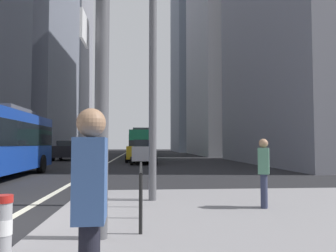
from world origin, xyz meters
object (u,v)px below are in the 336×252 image
(street_lamp_post, at_px, (153,5))
(car_oncoming_far, at_px, (67,150))
(car_receding_near, at_px, (144,152))
(car_oncoming_mid, at_px, (70,149))
(car_receding_far, at_px, (138,151))
(city_bus_red_receding, at_px, (141,142))
(pedestrian_waiting, at_px, (264,170))
(city_bus_red_distant, at_px, (144,143))
(bollard_left, at_px, (3,233))
(pedestrian_walking, at_px, (90,206))

(street_lamp_post, bearing_deg, car_oncoming_far, 106.70)
(car_oncoming_far, relative_size, street_lamp_post, 0.53)
(car_receding_near, bearing_deg, car_oncoming_far, 136.52)
(car_oncoming_mid, bearing_deg, car_receding_far, -55.40)
(city_bus_red_receding, height_order, pedestrian_waiting, city_bus_red_receding)
(street_lamp_post, bearing_deg, city_bus_red_receding, 90.65)
(city_bus_red_distant, relative_size, car_receding_far, 2.63)
(pedestrian_waiting, bearing_deg, car_oncoming_far, 110.77)
(car_oncoming_mid, height_order, bollard_left, car_oncoming_mid)
(car_oncoming_far, bearing_deg, street_lamp_post, -73.30)
(city_bus_red_receding, bearing_deg, bollard_left, -92.20)
(city_bus_red_receding, bearing_deg, pedestrian_waiting, -85.02)
(city_bus_red_receding, xyz_separation_m, pedestrian_waiting, (2.86, -32.87, -0.83))
(city_bus_red_receding, distance_m, street_lamp_post, 31.82)
(car_oncoming_mid, relative_size, pedestrian_walking, 2.48)
(car_oncoming_mid, relative_size, pedestrian_waiting, 2.73)
(car_oncoming_mid, height_order, car_oncoming_far, same)
(car_receding_near, distance_m, pedestrian_walking, 24.56)
(car_receding_far, distance_m, car_oncoming_far, 8.14)
(street_lamp_post, bearing_deg, bollard_left, -109.40)
(car_oncoming_mid, bearing_deg, street_lamp_post, -75.05)
(car_oncoming_far, height_order, street_lamp_post, street_lamp_post)
(city_bus_red_distant, height_order, street_lamp_post, street_lamp_post)
(car_oncoming_far, distance_m, pedestrian_waiting, 28.83)
(bollard_left, relative_size, pedestrian_walking, 0.52)
(car_oncoming_far, bearing_deg, city_bus_red_distant, 72.96)
(city_bus_red_receding, height_order, car_oncoming_far, city_bus_red_receding)
(car_receding_near, relative_size, car_oncoming_far, 0.97)
(city_bus_red_distant, distance_m, pedestrian_walking, 57.43)
(street_lamp_post, height_order, pedestrian_walking, street_lamp_post)
(car_receding_near, relative_size, car_receding_far, 0.94)
(street_lamp_post, bearing_deg, pedestrian_waiting, -26.15)
(street_lamp_post, bearing_deg, pedestrian_walking, -96.48)
(car_receding_near, height_order, bollard_left, car_receding_near)
(street_lamp_post, height_order, pedestrian_waiting, street_lamp_post)
(car_oncoming_mid, bearing_deg, pedestrian_walking, -78.17)
(city_bus_red_receding, xyz_separation_m, pedestrian_walking, (-0.34, -37.74, -0.72))
(city_bus_red_receding, relative_size, car_receding_near, 2.75)
(car_receding_near, height_order, pedestrian_walking, car_receding_near)
(car_receding_near, bearing_deg, car_oncoming_mid, 119.95)
(pedestrian_waiting, distance_m, pedestrian_walking, 5.83)
(city_bus_red_receding, relative_size, car_oncoming_far, 2.66)
(city_bus_red_distant, xyz_separation_m, street_lamp_post, (-0.12, -51.32, 3.45))
(car_oncoming_far, bearing_deg, pedestrian_walking, -77.55)
(pedestrian_walking, bearing_deg, car_receding_far, 89.77)
(city_bus_red_receding, bearing_deg, car_receding_near, -88.65)
(city_bus_red_distant, relative_size, car_receding_near, 2.78)
(city_bus_red_distant, height_order, pedestrian_waiting, city_bus_red_distant)
(pedestrian_waiting, bearing_deg, street_lamp_post, 153.85)
(car_receding_near, xyz_separation_m, pedestrian_waiting, (2.55, -19.68, 0.02))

